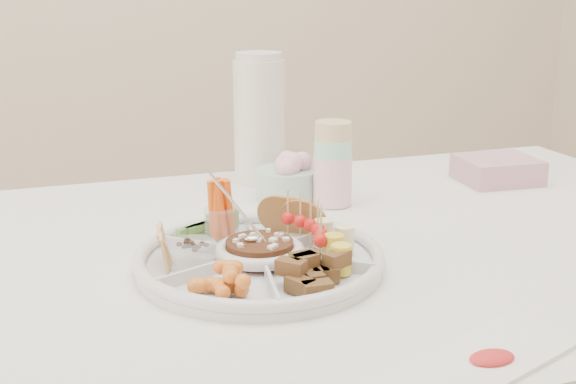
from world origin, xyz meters
name	(u,v)px	position (x,y,z in m)	size (l,w,h in m)	color
party_tray	(260,255)	(-0.20, -0.08, 0.78)	(0.38, 0.38, 0.04)	silver
bean_dip	(260,251)	(-0.20, -0.08, 0.79)	(0.10, 0.10, 0.04)	#43220D
tortillas	(288,217)	(-0.12, 0.02, 0.80)	(0.10, 0.10, 0.06)	tan
carrot_cucumber	(211,210)	(-0.25, 0.04, 0.82)	(0.11, 0.11, 0.10)	#FF5D12
pita_raisins	(174,247)	(-0.33, -0.06, 0.80)	(0.10, 0.10, 0.06)	tan
cherries	(224,278)	(-0.28, -0.19, 0.79)	(0.10, 0.10, 0.04)	orange
granola_chunks	(316,272)	(-0.15, -0.20, 0.79)	(0.11, 0.11, 0.05)	brown
banana_tomato	(342,228)	(-0.07, -0.10, 0.82)	(0.10, 0.10, 0.08)	#CDC574
cup_stack	(333,153)	(0.03, 0.19, 0.86)	(0.08, 0.08, 0.21)	beige
thermos	(259,117)	(-0.06, 0.41, 0.90)	(0.11, 0.11, 0.29)	white
flower_bowl	(287,177)	(-0.04, 0.25, 0.81)	(0.13, 0.13, 0.10)	#B5E4C9
napkin_stack	(497,170)	(0.44, 0.24, 0.79)	(0.16, 0.14, 0.05)	#CD95A2
placemat	(469,367)	(-0.06, -0.45, 0.76)	(0.31, 0.10, 0.01)	white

